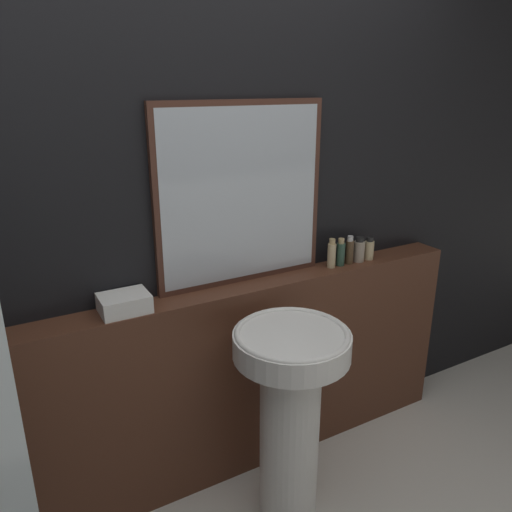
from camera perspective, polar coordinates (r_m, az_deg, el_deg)
wall_back at (r=2.21m, az=-4.68°, el=4.06°), size 8.00×0.06×2.50m
vanity_counter at (r=2.44m, az=-3.03°, el=-14.27°), size 2.51×0.16×0.96m
pedestal_sink at (r=2.17m, az=3.92°, el=-16.65°), size 0.47×0.47×0.90m
mirror at (r=2.19m, az=-1.64°, el=6.97°), size 0.80×0.03×0.80m
towel_stack at (r=2.06m, az=-14.82°, el=-5.22°), size 0.19×0.15×0.07m
shampoo_bottle at (r=2.47m, az=8.63°, el=0.20°), size 0.04×0.04×0.15m
conditioner_bottle at (r=2.51m, az=9.65°, el=0.34°), size 0.04×0.04×0.14m
lotion_bottle at (r=2.54m, az=10.64°, el=0.59°), size 0.04×0.04×0.14m
body_wash_bottle at (r=2.58m, az=11.70°, el=0.65°), size 0.06×0.06×0.13m
hand_soap_bottle at (r=2.63m, az=12.80°, el=0.77°), size 0.05×0.05×0.12m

